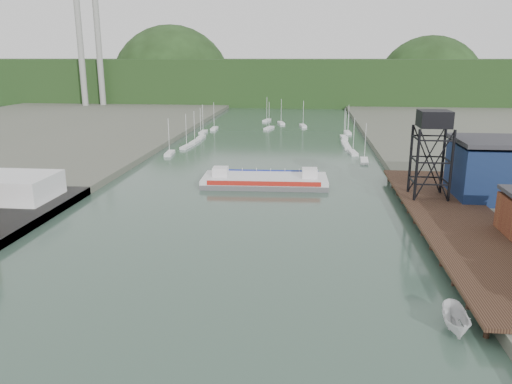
# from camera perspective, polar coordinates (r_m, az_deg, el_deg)

# --- Properties ---
(east_pier) EXTENTS (14.00, 70.00, 2.45)m
(east_pier) POSITION_cam_1_polar(r_m,az_deg,el_deg) (87.57, 22.03, -2.93)
(east_pier) COLOR black
(east_pier) RESTS_ON ground
(white_shed) EXTENTS (18.00, 12.00, 4.50)m
(white_shed) POSITION_cam_1_polar(r_m,az_deg,el_deg) (104.90, -26.74, 0.53)
(white_shed) COLOR silver
(white_shed) RESTS_ON west_quay
(lift_tower) EXTENTS (6.50, 6.50, 16.00)m
(lift_tower) POSITION_cam_1_polar(r_m,az_deg,el_deg) (96.50, 19.66, 7.29)
(lift_tower) COLOR black
(lift_tower) RESTS_ON east_pier
(blue_shed) EXTENTS (20.50, 14.50, 11.30)m
(blue_shed) POSITION_cam_1_polar(r_m,az_deg,el_deg) (104.23, 27.03, 2.23)
(blue_shed) COLOR #0D1C3C
(blue_shed) RESTS_ON east_land
(marina_sailboats) EXTENTS (57.71, 92.65, 0.90)m
(marina_sailboats) POSITION_cam_1_polar(r_m,az_deg,el_deg) (176.13, 1.98, 6.34)
(marina_sailboats) COLOR silver
(marina_sailboats) RESTS_ON ground
(smokestacks) EXTENTS (11.20, 8.20, 60.00)m
(smokestacks) POSITION_cam_1_polar(r_m,az_deg,el_deg) (292.72, -18.43, 14.96)
(smokestacks) COLOR gray
(smokestacks) RESTS_ON ground
(distant_hills) EXTENTS (500.00, 120.00, 80.00)m
(distant_hills) POSITION_cam_1_polar(r_m,az_deg,el_deg) (337.30, 3.37, 12.28)
(distant_hills) COLOR black
(distant_hills) RESTS_ON ground
(chain_ferry) EXTENTS (27.73, 12.18, 3.93)m
(chain_ferry) POSITION_cam_1_polar(r_m,az_deg,el_deg) (110.09, 1.01, 1.35)
(chain_ferry) COLOR #535356
(chain_ferry) RESTS_ON ground
(motorboat) EXTENTS (2.93, 6.62, 2.49)m
(motorboat) POSITION_cam_1_polar(r_m,az_deg,el_deg) (56.78, 21.91, -13.52)
(motorboat) COLOR silver
(motorboat) RESTS_ON ground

